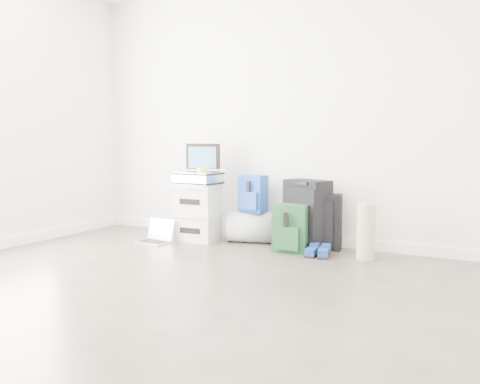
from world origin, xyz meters
The scene contains 14 objects.
ground centered at (0.00, 0.00, 0.00)m, with size 5.00×5.00×0.00m, color #363027.
room_envelope centered at (0.00, 0.02, 1.72)m, with size 4.52×5.02×2.71m.
boxes_stack centered at (-0.76, 2.10, 0.30)m, with size 0.44×0.37×0.60m.
briefcase centered at (-0.76, 2.10, 0.67)m, with size 0.44×0.33×0.13m, color #B2B2B7.
painting centered at (-0.76, 2.20, 0.88)m, with size 0.40×0.06×0.30m.
drone centered at (-0.68, 2.08, 0.75)m, with size 0.47×0.47×0.05m.
duffel_bag centered at (-0.20, 2.30, 0.16)m, with size 0.33×0.33×0.53m, color #999CA1.
blue_backpack centered at (-0.20, 2.27, 0.51)m, with size 0.29×0.22×0.38m.
large_suitcase centered at (0.39, 2.28, 0.34)m, with size 0.50×0.42×0.68m.
green_backpack centered at (0.31, 2.06, 0.22)m, with size 0.34×0.26×0.46m.
carry_on centered at (0.54, 2.32, 0.27)m, with size 0.38×0.28×0.54m.
shoes centered at (0.61, 2.00, 0.04)m, with size 0.24×0.26×0.08m.
rolled_rug centered at (1.02, 2.11, 0.25)m, with size 0.16×0.16×0.50m, color tan.
laptop centered at (-1.10, 1.82, 0.06)m, with size 0.35×0.27×0.24m.
Camera 1 is at (2.15, -2.37, 1.08)m, focal length 38.00 mm.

